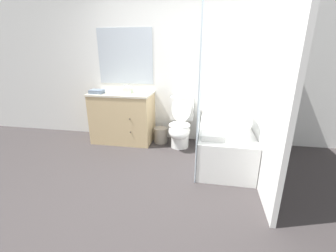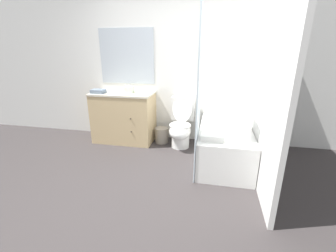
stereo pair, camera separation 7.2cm
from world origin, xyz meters
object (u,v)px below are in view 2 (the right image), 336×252
Objects in this scene: bathtub at (224,144)px; wastebasket at (162,135)px; vanity_cabinet at (124,116)px; bath_towel_folded at (212,136)px; sink_faucet at (127,89)px; toilet at (181,125)px; hand_towel_folded at (98,91)px; tissue_box at (129,90)px.

bathtub is 1.16m from wastebasket.
vanity_cabinet is 1.81m from bath_towel_folded.
toilet is at bearing -14.08° from sink_faucet.
bathtub is 5.43× the size of wastebasket.
sink_faucet is 0.50× the size of bath_towel_folded.
vanity_cabinet reaches higher than bathtub.
hand_towel_folded is (-1.41, -0.09, 0.54)m from toilet.
bath_towel_folded is at bearing -22.12° from hand_towel_folded.
vanity_cabinet is 0.75m from wastebasket.
wastebasket is 0.97m from tissue_box.
bathtub is at bearing -20.41° from sink_faucet.
bathtub is (1.73, -0.43, -0.19)m from vanity_cabinet.
tissue_box is at bearing -177.52° from wastebasket.
toilet reaches higher than bathtub.
tissue_box is (-0.55, -0.02, 0.79)m from wastebasket.
sink_faucet reaches higher than vanity_cabinet.
vanity_cabinet reaches higher than wastebasket.
wastebasket is at bearing -14.92° from sink_faucet.
tissue_box is (0.12, -0.20, 0.02)m from sink_faucet.
sink_faucet is (-0.00, 0.21, 0.46)m from vanity_cabinet.
vanity_cabinet is 7.34× the size of tissue_box.
bath_towel_folded reaches higher than bathtub.
wastebasket is (-1.06, 0.47, -0.12)m from bathtub.
wastebasket is (0.68, 0.03, -0.32)m from vanity_cabinet.
sink_faucet is 1.19m from toilet.
hand_towel_folded reaches higher than vanity_cabinet.
toilet is 0.43m from wastebasket.
vanity_cabinet is at bearing 177.33° from toilet.
vanity_cabinet is 3.71× the size of bath_towel_folded.
hand_towel_folded is at bearing -137.70° from sink_faucet.
hand_towel_folded is at bearing -164.34° from tissue_box.
sink_faucet is 0.24m from tissue_box.
vanity_cabinet is 7.43× the size of sink_faucet.
toilet is 3.92× the size of hand_towel_folded.
wastebasket is at bearing 2.59° from vanity_cabinet.
hand_towel_folded is (-0.38, -0.34, -0.00)m from sink_faucet.
vanity_cabinet is 0.49m from tissue_box.
bathtub is at bearing -8.11° from hand_towel_folded.
hand_towel_folded reaches higher than bath_towel_folded.
sink_faucet is at bearing 165.08° from wastebasket.
hand_towel_folded reaches higher than wastebasket.
sink_faucet and tissue_box have the same top height.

